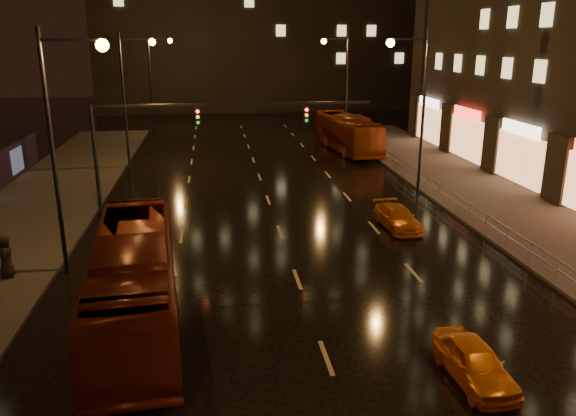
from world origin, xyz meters
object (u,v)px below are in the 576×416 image
at_px(bus_red, 135,279).
at_px(taxi_far, 397,218).
at_px(bus_curb, 347,133).
at_px(pedestrian_c, 5,256).
at_px(taxi_near, 474,362).

xyz_separation_m(bus_red, taxi_far, (12.29, 8.57, -1.03)).
distance_m(bus_curb, pedestrian_c, 32.46).
xyz_separation_m(bus_red, taxi_near, (10.10, -4.98, -1.00)).
bearing_deg(taxi_far, bus_red, -149.58).
bearing_deg(bus_curb, bus_red, -121.80).
bearing_deg(taxi_far, pedestrian_c, -171.07).
xyz_separation_m(taxi_near, taxi_far, (2.19, 13.55, -0.02)).
height_order(bus_curb, taxi_near, bus_curb).
height_order(bus_red, taxi_far, bus_red).
bearing_deg(bus_red, taxi_near, -31.29).
xyz_separation_m(taxi_far, pedestrian_c, (-17.99, -4.28, 0.49)).
bearing_deg(bus_red, taxi_far, 29.84).
relative_size(bus_red, taxi_near, 3.32).
distance_m(bus_curb, taxi_near, 34.89).
height_order(bus_curb, taxi_far, bus_curb).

